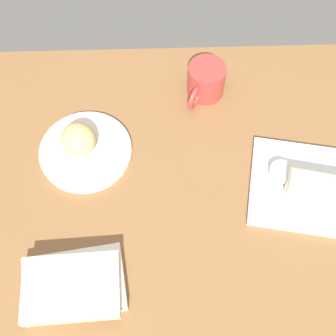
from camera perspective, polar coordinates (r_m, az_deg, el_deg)
The scene contains 8 objects.
dining_table at distance 106.36cm, azimuth 0.07°, elevation -4.09°, with size 110.00×90.00×4.00cm, color brown.
round_plate at distance 111.07cm, azimuth -10.26°, elevation 2.09°, with size 22.12×22.12×1.40cm, color silver.
scone_pastry at distance 108.67cm, azimuth -11.18°, elevation 3.55°, with size 9.11×8.05×6.08cm, color tan.
square_plate at distance 109.08cm, azimuth 16.08°, elevation -2.19°, with size 22.26×22.26×1.60cm, color white.
sauce_cup at distance 107.05cm, azimuth 13.94°, elevation -0.54°, with size 5.32×5.32×2.67cm.
breakfast_wrap at distance 105.83cm, azimuth 18.58°, elevation -2.14°, with size 6.55×6.55×14.43cm, color beige.
book_stack at distance 97.02cm, azimuth -11.80°, elevation -14.20°, with size 22.12×16.55×5.66cm.
coffee_mug at distance 116.87cm, azimuth 4.73°, elevation 10.83°, with size 10.06×13.15×8.87cm.
Camera 1 is at (-1.42, -43.09, 99.23)cm, focal length 48.69 mm.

